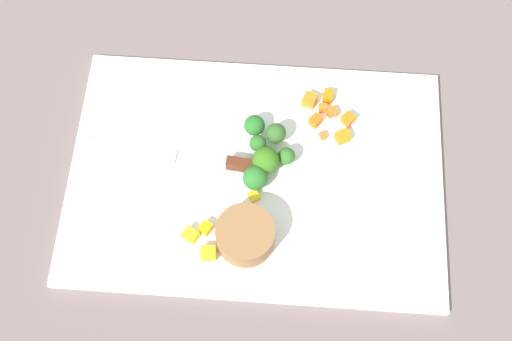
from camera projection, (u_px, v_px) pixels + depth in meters
The scene contains 22 objects.
ground_plane at pixel (256, 176), 0.95m from camera, with size 4.00×4.00×0.00m, color slate.
cutting_board at pixel (256, 175), 0.95m from camera, with size 0.55×0.37×0.01m, color white.
prep_bowl at pixel (245, 235), 0.88m from camera, with size 0.08×0.08×0.04m, color #96683E.
chef_knife at pixel (206, 160), 0.94m from camera, with size 0.29×0.05×0.02m.
carrot_dice_0 at pixel (348, 119), 0.97m from camera, with size 0.02×0.02×0.01m, color orange.
carrot_dice_1 at pixel (323, 108), 0.98m from camera, with size 0.01×0.01×0.01m, color orange.
carrot_dice_2 at pixel (323, 136), 0.96m from camera, with size 0.01×0.01×0.01m, color orange.
carrot_dice_3 at pixel (328, 96), 0.98m from camera, with size 0.01×0.02×0.01m, color orange.
carrot_dice_4 at pixel (332, 112), 0.98m from camera, with size 0.02×0.01×0.01m, color orange.
carrot_dice_5 at pixel (309, 100), 0.98m from camera, with size 0.02×0.02×0.02m, color orange.
carrot_dice_6 at pixel (316, 121), 0.97m from camera, with size 0.01×0.02×0.02m, color orange.
carrot_dice_7 at pixel (343, 137), 0.96m from camera, with size 0.02×0.02×0.02m, color orange.
pepper_dice_0 at pixel (190, 235), 0.90m from camera, with size 0.02×0.02×0.01m, color yellow.
pepper_dice_1 at pixel (208, 253), 0.88m from camera, with size 0.02×0.02×0.02m, color yellow.
pepper_dice_2 at pixel (206, 228), 0.90m from camera, with size 0.01×0.02×0.01m, color yellow.
pepper_dice_3 at pixel (255, 196), 0.92m from camera, with size 0.01×0.01×0.01m, color yellow.
broccoli_floret_0 at pixel (258, 143), 0.94m from camera, with size 0.03×0.03×0.03m.
broccoli_floret_1 at pixel (266, 160), 0.92m from camera, with size 0.04×0.04×0.05m.
broccoli_floret_2 at pixel (286, 156), 0.93m from camera, with size 0.03×0.03×0.03m.
broccoli_floret_3 at pixel (254, 125), 0.95m from camera, with size 0.03×0.03×0.03m.
broccoli_floret_4 at pixel (255, 178), 0.91m from camera, with size 0.04×0.04×0.04m.
broccoli_floret_5 at pixel (276, 133), 0.94m from camera, with size 0.03×0.03×0.04m.
Camera 1 is at (0.03, -0.37, 0.88)m, focal length 45.04 mm.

